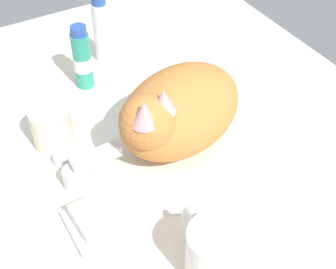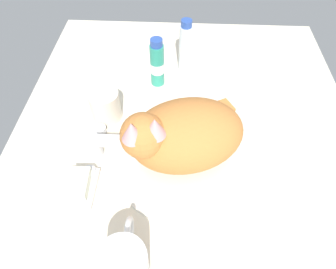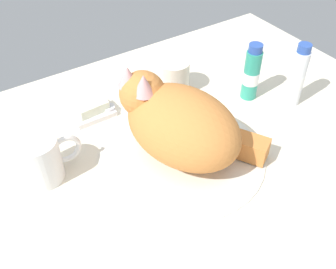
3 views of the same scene
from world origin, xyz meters
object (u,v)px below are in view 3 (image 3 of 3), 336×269
cat (179,122)px  toothpaste_bottle (252,73)px  rinse_cup (174,77)px  coffee_mug (41,159)px  mouthwash_bottle (297,77)px  soap_bar (91,107)px  faucet (134,98)px

cat → toothpaste_bottle: (24.35, 6.78, -1.64)cm
rinse_cup → toothpaste_bottle: (13.21, -11.47, 2.43)cm
cat → coffee_mug: cat is taller
rinse_cup → mouthwash_bottle: 27.42cm
cat → toothpaste_bottle: size_ratio=2.01×
cat → rinse_cup: (11.13, 18.25, -4.08)cm
toothpaste_bottle → cat: bearing=-164.4°
soap_bar → mouthwash_bottle: size_ratio=0.45×
coffee_mug → rinse_cup: coffee_mug is taller
coffee_mug → rinse_cup: bearing=15.5°
soap_bar → faucet: bearing=-15.1°
coffee_mug → soap_bar: bearing=38.0°
rinse_cup → soap_bar: (-20.27, 1.93, -1.58)cm
cat → toothpaste_bottle: 25.33cm
cat → rinse_cup: size_ratio=3.51×
faucet → toothpaste_bottle: (24.21, -10.90, 3.88)cm
toothpaste_bottle → mouthwash_bottle: size_ratio=0.91×
cat → mouthwash_bottle: (31.01, -0.38, -0.99)cm
faucet → cat: cat is taller
coffee_mug → toothpaste_bottle: 48.62cm
cat → coffee_mug: (-24.21, 8.43, -3.49)cm
faucet → mouthwash_bottle: size_ratio=0.97×
faucet → coffee_mug: coffee_mug is taller
faucet → rinse_cup: bearing=3.0°
rinse_cup → mouthwash_bottle: size_ratio=0.52×
rinse_cup → toothpaste_bottle: 17.67cm
coffee_mug → mouthwash_bottle: size_ratio=0.81×
cat → rinse_cup: cat is taller
faucet → toothpaste_bottle: bearing=-24.2°
cat → rinse_cup: bearing=58.6°
cat → mouthwash_bottle: 31.03cm
faucet → mouthwash_bottle: 36.06cm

